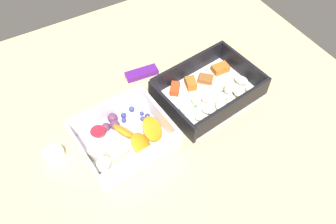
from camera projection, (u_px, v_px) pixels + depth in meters
table_surface at (174, 122)px, 65.85cm from camera, size 80.00×80.00×2.00cm
pasta_container at (210, 91)px, 67.41cm from camera, size 21.19×16.34×5.02cm
fruit_bowl at (124, 137)px, 60.09cm from camera, size 16.94×14.48×5.37cm
candy_bar at (143, 72)px, 71.91cm from camera, size 7.23×3.18×1.20cm
paper_cup_liner at (54, 155)px, 58.85cm from camera, size 3.61×3.61×2.12cm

